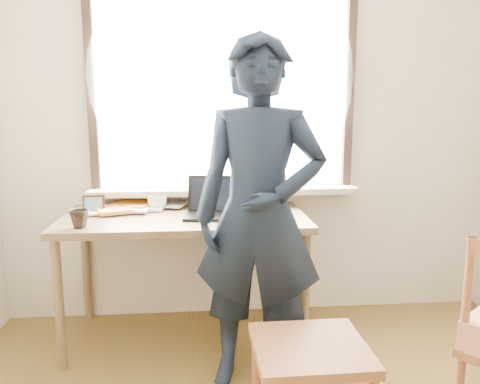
{
  "coord_description": "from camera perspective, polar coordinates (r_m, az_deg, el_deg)",
  "views": [
    {
      "loc": [
        -0.37,
        -1.29,
        1.5
      ],
      "look_at": [
        -0.17,
        0.95,
        1.09
      ],
      "focal_mm": 35.0,
      "sensor_mm": 36.0,
      "label": 1
    }
  ],
  "objects": [
    {
      "name": "person",
      "position": [
        2.46,
        2.35,
        -2.99
      ],
      "size": [
        0.77,
        0.6,
        1.87
      ],
      "primitive_type": "imported",
      "rotation": [
        0.0,
        0.0,
        -0.25
      ],
      "color": "black",
      "rests_on": "ground"
    },
    {
      "name": "mug_white",
      "position": [
        3.18,
        -10.05,
        -1.24
      ],
      "size": [
        0.18,
        0.18,
        0.1
      ],
      "primitive_type": "imported",
      "rotation": [
        0.0,
        0.0,
        0.9
      ],
      "color": "white",
      "rests_on": "desk"
    },
    {
      "name": "room_shell",
      "position": [
        1.54,
        8.43,
        15.19
      ],
      "size": [
        3.52,
        4.02,
        2.61
      ],
      "color": "beige",
      "rests_on": "ground"
    },
    {
      "name": "laptop",
      "position": [
        2.96,
        -3.11,
        -1.8
      ],
      "size": [
        0.39,
        0.33,
        0.24
      ],
      "color": "black",
      "rests_on": "desk"
    },
    {
      "name": "picture_frame",
      "position": [
        3.16,
        -17.39,
        -1.54
      ],
      "size": [
        0.14,
        0.02,
        0.11
      ],
      "color": "black",
      "rests_on": "desk"
    },
    {
      "name": "desk",
      "position": [
        3.02,
        -6.71,
        -4.39
      ],
      "size": [
        1.54,
        0.77,
        0.82
      ],
      "color": "brown",
      "rests_on": "ground"
    },
    {
      "name": "book_a",
      "position": [
        3.22,
        -14.58,
        -1.92
      ],
      "size": [
        0.26,
        0.32,
        0.03
      ],
      "primitive_type": "imported",
      "rotation": [
        0.0,
        0.0,
        -0.13
      ],
      "color": "white",
      "rests_on": "desk"
    },
    {
      "name": "desk_clutter",
      "position": [
        3.19,
        -13.45,
        -1.88
      ],
      "size": [
        0.64,
        0.4,
        0.04
      ],
      "color": "white",
      "rests_on": "desk"
    },
    {
      "name": "book_b",
      "position": [
        3.21,
        1.76,
        -1.69
      ],
      "size": [
        0.32,
        0.33,
        0.02
      ],
      "primitive_type": "imported",
      "rotation": [
        0.0,
        0.0,
        -0.67
      ],
      "color": "white",
      "rests_on": "desk"
    },
    {
      "name": "mug_dark",
      "position": [
        2.81,
        -19.0,
        -3.13
      ],
      "size": [
        0.12,
        0.12,
        0.1
      ],
      "primitive_type": "imported",
      "rotation": [
        0.0,
        0.0,
        -0.09
      ],
      "color": "black",
      "rests_on": "desk"
    },
    {
      "name": "mouse",
      "position": [
        2.92,
        2.61,
        -2.75
      ],
      "size": [
        0.1,
        0.07,
        0.04
      ],
      "primitive_type": "ellipsoid",
      "color": "black",
      "rests_on": "desk"
    },
    {
      "name": "work_chair",
      "position": [
        2.18,
        8.52,
        -19.69
      ],
      "size": [
        0.49,
        0.47,
        0.5
      ],
      "color": "#9D5C33",
      "rests_on": "ground"
    }
  ]
}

